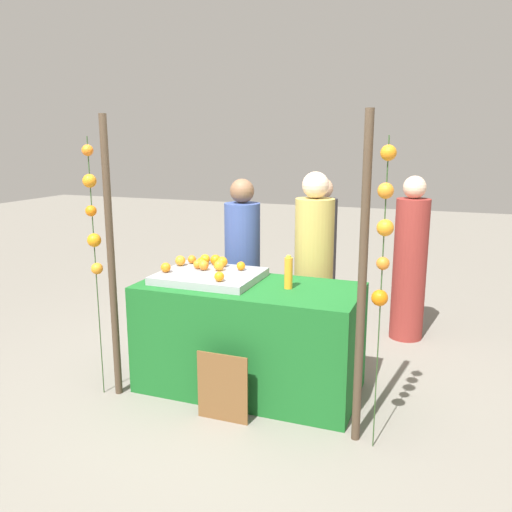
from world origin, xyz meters
name	(u,v)px	position (x,y,z in m)	size (l,w,h in m)	color
ground_plane	(250,387)	(0.00, 0.00, 0.00)	(24.00, 24.00, 0.00)	gray
stall_counter	(249,337)	(0.00, 0.00, 0.43)	(1.72, 0.82, 0.86)	#196023
orange_tray	(210,276)	(-0.36, 0.04, 0.89)	(0.79, 0.65, 0.06)	#9EA0A5
orange_0	(216,260)	(-0.42, 0.29, 0.97)	(0.09, 0.09, 0.09)	orange
orange_1	(205,259)	(-0.52, 0.29, 0.97)	(0.09, 0.09, 0.09)	orange
orange_2	(166,267)	(-0.69, -0.08, 0.96)	(0.08, 0.08, 0.08)	orange
orange_3	(222,262)	(-0.34, 0.25, 0.97)	(0.09, 0.09, 0.09)	orange
orange_4	(192,259)	(-0.64, 0.27, 0.96)	(0.07, 0.07, 0.07)	orange
orange_5	(219,266)	(-0.31, 0.12, 0.97)	(0.09, 0.09, 0.09)	orange
orange_6	(198,264)	(-0.50, 0.12, 0.96)	(0.08, 0.08, 0.08)	orange
orange_7	(202,262)	(-0.50, 0.19, 0.96)	(0.08, 0.08, 0.08)	orange
orange_8	(241,266)	(-0.15, 0.19, 0.96)	(0.07, 0.07, 0.07)	orange
orange_9	(204,265)	(-0.43, 0.09, 0.96)	(0.08, 0.08, 0.08)	orange
orange_10	(219,276)	(-0.17, -0.18, 0.96)	(0.08, 0.08, 0.08)	orange
orange_11	(180,261)	(-0.69, 0.16, 0.97)	(0.09, 0.09, 0.09)	orange
juice_bottle	(288,273)	(0.31, 0.02, 0.98)	(0.06, 0.06, 0.26)	orange
chalkboard_sign	(223,388)	(0.01, -0.54, 0.25)	(0.38, 0.03, 0.52)	brown
vendor_left	(243,273)	(-0.35, 0.72, 0.76)	(0.33, 0.33, 1.63)	#384C8C
vendor_right	(313,275)	(0.32, 0.74, 0.79)	(0.34, 0.34, 1.70)	tan
crowd_person_0	(321,257)	(0.15, 1.76, 0.73)	(0.32, 0.32, 1.57)	#333338
crowd_person_1	(410,265)	(1.08, 1.60, 0.76)	(0.33, 0.33, 1.63)	maroon
canopy_post_left	(111,261)	(-0.94, -0.45, 1.07)	(0.06, 0.06, 2.15)	#473828
canopy_post_right	(362,285)	(0.94, -0.45, 1.07)	(0.06, 0.06, 2.15)	#473828
garland_strand_left	(92,215)	(-1.05, -0.49, 1.42)	(0.11, 0.11, 1.99)	#2D4C23
garland_strand_right	(384,231)	(1.06, -0.50, 1.44)	(0.11, 0.11, 1.99)	#2D4C23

